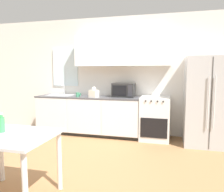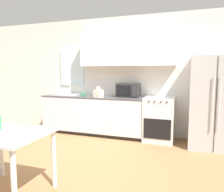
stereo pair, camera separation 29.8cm
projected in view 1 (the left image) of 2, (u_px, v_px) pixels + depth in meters
ground_plane at (79, 166)px, 3.39m from camera, size 12.00×12.00×0.00m
wall_back at (113, 71)px, 5.10m from camera, size 12.00×0.38×2.70m
kitchen_counter at (88, 115)px, 5.06m from camera, size 2.43×0.61×0.89m
oven_range at (155, 118)px, 4.67m from camera, size 0.61×0.63×0.92m
refrigerator at (207, 101)px, 4.30m from camera, size 0.87×0.80×1.75m
kitchen_sink at (61, 95)px, 5.20m from camera, size 0.57×0.44×0.24m
microwave at (124, 90)px, 4.89m from camera, size 0.49×0.34×0.31m
coffee_mug at (78, 95)px, 4.91m from camera, size 0.11×0.08×0.10m
grocery_bag_0 at (94, 93)px, 4.79m from camera, size 0.22×0.20×0.24m
dining_table at (10, 145)px, 2.44m from camera, size 0.97×0.79×0.76m
drink_bottle at (2, 124)px, 2.51m from camera, size 0.07×0.07×0.22m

